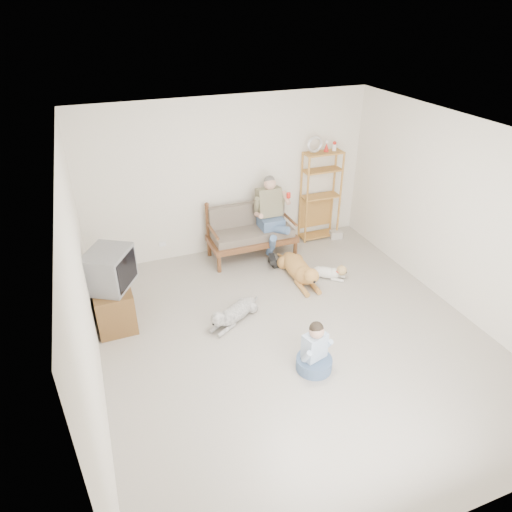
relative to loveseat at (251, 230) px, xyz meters
name	(u,v)px	position (x,y,z in m)	size (l,w,h in m)	color
floor	(295,337)	(-0.24, -2.36, -0.49)	(5.50, 5.50, 0.00)	#BBB2A4
ceiling	(305,139)	(-0.24, -2.36, 2.21)	(5.50, 5.50, 0.00)	silver
wall_back	(229,177)	(-0.24, 0.39, 0.86)	(5.00, 5.00, 0.00)	silver
wall_front	(464,422)	(-0.24, -5.11, 0.86)	(5.00, 5.00, 0.00)	silver
wall_left	(83,291)	(-2.74, -2.36, 0.86)	(5.50, 5.50, 0.00)	silver
wall_right	(463,219)	(2.26, -2.36, 0.86)	(5.50, 5.50, 0.00)	silver
loveseat	(251,230)	(0.00, 0.00, 0.00)	(1.50, 0.71, 0.95)	brown
man	(272,224)	(0.31, -0.23, 0.17)	(0.55, 0.78, 1.26)	#4C648B
etagere	(320,195)	(1.44, 0.19, 0.37)	(0.74, 0.32, 1.96)	#C2863D
book_stack	(336,234)	(1.75, 0.03, -0.41)	(0.22, 0.16, 0.14)	silver
tv_stand	(113,303)	(-2.46, -1.10, -0.19)	(0.51, 0.91, 0.60)	brown
crt_tv	(109,269)	(-2.43, -1.14, 0.38)	(0.76, 0.81, 0.53)	slate
wall_outlet	(163,244)	(-1.49, 0.38, -0.19)	(0.12, 0.02, 0.08)	white
golden_retriever	(300,270)	(0.46, -1.05, -0.31)	(0.37, 1.40, 0.42)	#CB9146
shaggy_dog	(233,313)	(-0.90, -1.72, -0.35)	(0.94, 0.68, 0.33)	white
terrier	(331,272)	(0.95, -1.21, -0.37)	(0.59, 0.50, 0.26)	silver
child	(315,352)	(-0.27, -2.98, -0.23)	(0.45, 0.45, 0.71)	#4C648B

